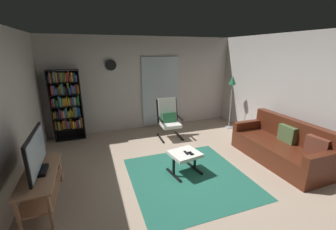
{
  "coord_description": "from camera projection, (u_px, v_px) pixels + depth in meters",
  "views": [
    {
      "loc": [
        -1.5,
        -3.16,
        2.23
      ],
      "look_at": [
        0.04,
        1.06,
        0.87
      ],
      "focal_mm": 23.08,
      "sensor_mm": 36.0,
      "label": 1
    }
  ],
  "objects": [
    {
      "name": "lounge_armchair",
      "position": [
        169.0,
        117.0,
        5.67
      ],
      "size": [
        0.59,
        0.68,
        1.02
      ],
      "color": "black",
      "rests_on": "ground"
    },
    {
      "name": "wall_clock",
      "position": [
        111.0,
        65.0,
        5.68
      ],
      "size": [
        0.29,
        0.03,
        0.29
      ],
      "color": "silver"
    },
    {
      "name": "television",
      "position": [
        36.0,
        154.0,
        3.03
      ],
      "size": [
        0.2,
        1.0,
        0.61
      ],
      "color": "black",
      "rests_on": "tv_stand"
    },
    {
      "name": "tv_remote",
      "position": [
        186.0,
        153.0,
        3.94
      ],
      "size": [
        0.04,
        0.14,
        0.02
      ],
      "primitive_type": "cube",
      "rotation": [
        0.0,
        0.0,
        0.02
      ],
      "color": "black",
      "rests_on": "ottoman"
    },
    {
      "name": "tv_stand",
      "position": [
        42.0,
        183.0,
        3.18
      ],
      "size": [
        0.45,
        1.23,
        0.53
      ],
      "color": "tan",
      "rests_on": "ground"
    },
    {
      "name": "bookshelf_near_tv",
      "position": [
        66.0,
        103.0,
        5.4
      ],
      "size": [
        0.72,
        0.3,
        1.78
      ],
      "color": "black",
      "rests_on": "ground"
    },
    {
      "name": "ottoman",
      "position": [
        185.0,
        156.0,
        4.0
      ],
      "size": [
        0.6,
        0.56,
        0.42
      ],
      "color": "white",
      "rests_on": "ground"
    },
    {
      "name": "wall_right",
      "position": [
        306.0,
        97.0,
        4.49
      ],
      "size": [
        0.06,
        6.0,
        2.6
      ],
      "primitive_type": "cube",
      "color": "beige",
      "rests_on": "ground"
    },
    {
      "name": "area_rug",
      "position": [
        189.0,
        177.0,
        3.94
      ],
      "size": [
        2.04,
        2.13,
        0.01
      ],
      "primitive_type": "cube",
      "color": "#246552",
      "rests_on": "ground"
    },
    {
      "name": "cell_phone",
      "position": [
        191.0,
        153.0,
        3.93
      ],
      "size": [
        0.08,
        0.14,
        0.01
      ],
      "primitive_type": "cube",
      "rotation": [
        0.0,
        0.0,
        0.08
      ],
      "color": "black",
      "rests_on": "ottoman"
    },
    {
      "name": "leather_sofa",
      "position": [
        282.0,
        147.0,
        4.45
      ],
      "size": [
        0.85,
        1.95,
        0.87
      ],
      "color": "#512213",
      "rests_on": "ground"
    },
    {
      "name": "ground_plane",
      "position": [
        186.0,
        176.0,
        3.98
      ],
      "size": [
        7.02,
        7.02,
        0.0
      ],
      "primitive_type": "plane",
      "color": "tan"
    },
    {
      "name": "wall_back",
      "position": [
        145.0,
        84.0,
        6.21
      ],
      "size": [
        5.6,
        0.06,
        2.6
      ],
      "primitive_type": "cube",
      "color": "beige",
      "rests_on": "ground"
    },
    {
      "name": "floor_lamp_by_shelf",
      "position": [
        232.0,
        86.0,
        6.12
      ],
      "size": [
        0.22,
        0.22,
        1.54
      ],
      "color": "#A5A5AD",
      "rests_on": "ground"
    },
    {
      "name": "glass_door_panel",
      "position": [
        160.0,
        92.0,
        6.37
      ],
      "size": [
        1.1,
        0.01,
        2.0
      ],
      "primitive_type": "cube",
      "color": "silver"
    }
  ]
}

